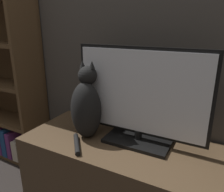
{
  "coord_description": "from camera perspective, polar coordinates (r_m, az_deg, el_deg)",
  "views": [
    {
      "loc": [
        0.44,
        -0.11,
        1.15
      ],
      "look_at": [
        -0.11,
        0.94,
        0.77
      ],
      "focal_mm": 35.0,
      "sensor_mm": 36.0,
      "label": 1
    }
  ],
  "objects": [
    {
      "name": "cat",
      "position": [
        1.32,
        -6.67,
        -2.84
      ],
      "size": [
        0.2,
        0.31,
        0.47
      ],
      "rotation": [
        0.0,
        0.0,
        0.09
      ],
      "color": "black",
      "rests_on": "tv_stand"
    },
    {
      "name": "tv_stand",
      "position": [
        1.44,
        3.87,
        -20.99
      ],
      "size": [
        1.28,
        0.52,
        0.49
      ],
      "color": "brown",
      "rests_on": "ground_plane"
    },
    {
      "name": "tv",
      "position": [
        1.23,
        7.31,
        -0.63
      ],
      "size": [
        0.77,
        0.23,
        0.56
      ],
      "color": "black",
      "rests_on": "tv_stand"
    },
    {
      "name": "bookshelf",
      "position": [
        2.16,
        -27.03,
        4.38
      ],
      "size": [
        0.83,
        0.28,
        1.69
      ],
      "color": "brown",
      "rests_on": "ground_plane"
    }
  ]
}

